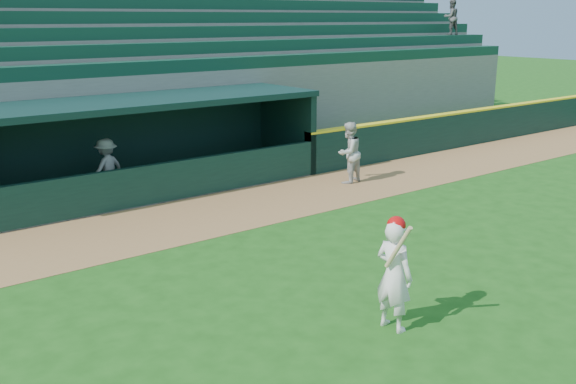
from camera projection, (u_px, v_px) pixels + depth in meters
name	position (u px, v px, depth m)	size (l,w,h in m)	color
ground	(344.00, 284.00, 11.10)	(120.00, 120.00, 0.00)	#194912
warning_track	(202.00, 216.00, 14.85)	(40.00, 3.00, 0.01)	olive
field_wall_right	(474.00, 128.00, 23.13)	(15.50, 0.30, 1.20)	black
wall_stripe_right	(475.00, 110.00, 22.97)	(15.50, 0.32, 0.06)	yellow
dugout_player_front	(349.00, 153.00, 17.65)	(0.83, 0.64, 1.70)	#ACACA7
dugout_player_inside	(107.00, 168.00, 16.22)	(0.98, 0.56, 1.52)	#A7A6A1
dugout	(140.00, 139.00, 16.87)	(9.40, 2.80, 2.46)	slate
stands	(76.00, 85.00, 20.09)	(34.50, 6.32, 7.58)	slate
batter_at_plate	(394.00, 273.00, 9.29)	(0.49, 0.81, 1.75)	silver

